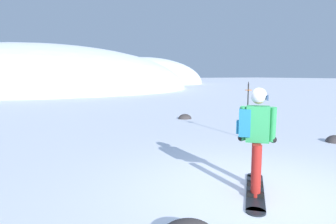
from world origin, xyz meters
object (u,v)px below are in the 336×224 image
at_px(snowboarder_main, 255,137).
at_px(piste_marker_near, 248,106).
at_px(rock_dark, 185,119).
at_px(rock_mid, 335,142).

bearing_deg(snowboarder_main, piste_marker_near, 47.93).
xyz_separation_m(snowboarder_main, piste_marker_near, (2.88, 3.19, 0.07)).
bearing_deg(rock_dark, piste_marker_near, -97.04).
xyz_separation_m(snowboarder_main, rock_mid, (4.75, 1.60, -0.92)).
height_order(piste_marker_near, rock_dark, piste_marker_near).
height_order(piste_marker_near, rock_mid, piste_marker_near).
distance_m(snowboarder_main, piste_marker_near, 4.29).
distance_m(snowboarder_main, rock_dark, 8.36).
height_order(snowboarder_main, rock_dark, snowboarder_main).
bearing_deg(piste_marker_near, rock_mid, -40.34).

